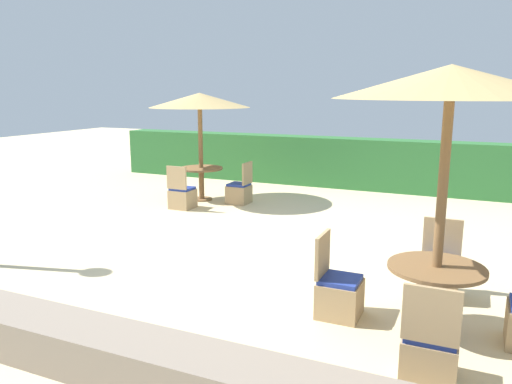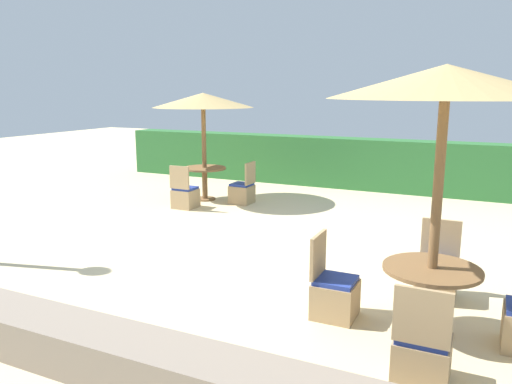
% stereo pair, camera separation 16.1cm
% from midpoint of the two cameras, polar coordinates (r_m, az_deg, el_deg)
% --- Properties ---
extents(ground_plane, '(40.00, 40.00, 0.00)m').
position_cam_midpoint_polar(ground_plane, '(7.56, -2.49, -7.54)').
color(ground_plane, beige).
extents(hedge_row, '(13.00, 0.70, 1.27)m').
position_cam_midpoint_polar(hedge_row, '(13.06, 9.61, 3.33)').
color(hedge_row, '#2D6B33').
rests_on(hedge_row, ground_plane).
extents(stone_border, '(10.00, 0.56, 0.41)m').
position_cam_midpoint_polar(stone_border, '(5.01, -20.22, -16.15)').
color(stone_border, gray).
rests_on(stone_border, ground_plane).
extents(parasol_back_left, '(2.24, 2.24, 2.41)m').
position_cam_midpoint_polar(parasol_back_left, '(11.27, -6.87, 10.30)').
color(parasol_back_left, brown).
rests_on(parasol_back_left, ground_plane).
extents(round_table_back_left, '(0.98, 0.98, 0.75)m').
position_cam_midpoint_polar(round_table_back_left, '(11.43, -6.67, 1.91)').
color(round_table_back_left, brown).
rests_on(round_table_back_left, ground_plane).
extents(patio_chair_back_left_south, '(0.46, 0.46, 0.93)m').
position_cam_midpoint_polar(patio_chair_back_left_south, '(10.71, -8.87, -0.48)').
color(patio_chair_back_left_south, tan).
rests_on(patio_chair_back_left_south, ground_plane).
extents(patio_chair_back_left_east, '(0.46, 0.46, 0.93)m').
position_cam_midpoint_polar(patio_chair_back_left_east, '(11.05, -2.31, 0.03)').
color(patio_chair_back_left_east, tan).
rests_on(patio_chair_back_left_east, ground_plane).
extents(parasol_front_right, '(2.25, 2.25, 2.72)m').
position_cam_midpoint_polar(parasol_front_right, '(5.15, 20.52, 11.53)').
color(parasol_front_right, brown).
rests_on(parasol_front_right, ground_plane).
extents(round_table_front_right, '(0.98, 0.98, 0.71)m').
position_cam_midpoint_polar(round_table_front_right, '(5.50, 19.03, -9.66)').
color(round_table_front_right, brown).
rests_on(round_table_front_right, ground_plane).
extents(patio_chair_front_right_south, '(0.46, 0.46, 0.93)m').
position_cam_midpoint_polar(patio_chair_front_right_south, '(4.72, 18.29, -17.05)').
color(patio_chair_front_right_south, tan).
rests_on(patio_chair_front_right_south, ground_plane).
extents(patio_chair_front_right_north, '(0.46, 0.46, 0.93)m').
position_cam_midpoint_polar(patio_chair_front_right_north, '(6.53, 19.49, -8.94)').
color(patio_chair_front_right_north, tan).
rests_on(patio_chair_front_right_north, ground_plane).
extents(patio_chair_front_right_west, '(0.46, 0.46, 0.93)m').
position_cam_midpoint_polar(patio_chair_front_right_west, '(5.71, 8.56, -11.37)').
color(patio_chair_front_right_west, tan).
rests_on(patio_chair_front_right_west, ground_plane).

